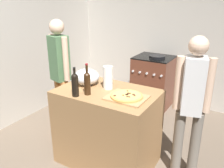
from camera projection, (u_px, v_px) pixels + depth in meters
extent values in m
cube|color=#6B5B4C|center=(131.00, 135.00, 3.48)|extent=(4.12, 3.46, 0.02)
cube|color=#BCB7AD|center=(171.00, 32.00, 4.22)|extent=(4.12, 0.10, 2.60)
cube|color=#BCB7AD|center=(34.00, 35.00, 3.90)|extent=(0.10, 3.46, 2.60)
cube|color=#9E7247|center=(108.00, 127.00, 2.79)|extent=(1.10, 0.72, 0.92)
cube|color=tan|center=(127.00, 98.00, 2.43)|extent=(0.40, 0.32, 0.02)
cylinder|color=tan|center=(127.00, 96.00, 2.43)|extent=(0.33, 0.33, 0.02)
cylinder|color=#EAC660|center=(127.00, 95.00, 2.42)|extent=(0.29, 0.29, 0.00)
cylinder|color=brown|center=(127.00, 94.00, 2.43)|extent=(0.02, 0.02, 0.01)
cylinder|color=brown|center=(127.00, 97.00, 2.38)|extent=(0.03, 0.03, 0.01)
cylinder|color=brown|center=(135.00, 96.00, 2.40)|extent=(0.02, 0.02, 0.01)
cylinder|color=brown|center=(123.00, 95.00, 2.41)|extent=(0.02, 0.02, 0.01)
cylinder|color=brown|center=(127.00, 95.00, 2.42)|extent=(0.03, 0.03, 0.01)
cylinder|color=brown|center=(128.00, 91.00, 2.51)|extent=(0.02, 0.02, 0.01)
cylinder|color=brown|center=(129.00, 97.00, 2.37)|extent=(0.02, 0.02, 0.01)
cylinder|color=brown|center=(130.00, 93.00, 2.45)|extent=(0.02, 0.02, 0.01)
cylinder|color=brown|center=(127.00, 95.00, 2.42)|extent=(0.03, 0.03, 0.01)
cylinder|color=brown|center=(115.00, 96.00, 2.40)|extent=(0.03, 0.03, 0.01)
cylinder|color=brown|center=(128.00, 93.00, 2.46)|extent=(0.03, 0.03, 0.01)
cylinder|color=brown|center=(133.00, 94.00, 2.43)|extent=(0.03, 0.03, 0.01)
cylinder|color=#B2B2B7|center=(87.00, 84.00, 2.83)|extent=(0.13, 0.13, 0.01)
ellipsoid|color=silver|center=(86.00, 77.00, 2.80)|extent=(0.31, 0.31, 0.18)
cylinder|color=white|center=(108.00, 78.00, 2.66)|extent=(0.11, 0.11, 0.26)
cylinder|color=#997551|center=(108.00, 77.00, 2.66)|extent=(0.03, 0.03, 0.26)
cylinder|color=black|center=(75.00, 87.00, 2.46)|extent=(0.07, 0.07, 0.21)
sphere|color=black|center=(75.00, 77.00, 2.43)|extent=(0.07, 0.07, 0.07)
cylinder|color=black|center=(74.00, 72.00, 2.41)|extent=(0.03, 0.03, 0.07)
cylinder|color=black|center=(74.00, 68.00, 2.39)|extent=(0.03, 0.03, 0.01)
cylinder|color=#331E0F|center=(87.00, 85.00, 2.51)|extent=(0.07, 0.07, 0.21)
sphere|color=#331E0F|center=(87.00, 76.00, 2.47)|extent=(0.07, 0.07, 0.07)
cylinder|color=#331E0F|center=(87.00, 69.00, 2.45)|extent=(0.03, 0.03, 0.10)
cylinder|color=maroon|center=(87.00, 64.00, 2.43)|extent=(0.03, 0.03, 0.01)
cube|color=brown|center=(153.00, 83.00, 4.25)|extent=(0.63, 0.57, 0.90)
cube|color=black|center=(154.00, 57.00, 4.09)|extent=(0.63, 0.57, 0.02)
cylinder|color=silver|center=(133.00, 71.00, 4.05)|extent=(0.04, 0.02, 0.04)
cylinder|color=silver|center=(140.00, 72.00, 3.99)|extent=(0.04, 0.02, 0.04)
cylinder|color=silver|center=(147.00, 73.00, 3.93)|extent=(0.04, 0.02, 0.04)
cylinder|color=silver|center=(154.00, 75.00, 3.86)|extent=(0.04, 0.02, 0.04)
cylinder|color=silver|center=(161.00, 76.00, 3.80)|extent=(0.04, 0.02, 0.04)
cylinder|color=black|center=(157.00, 57.00, 4.01)|extent=(0.27, 0.27, 0.04)
cylinder|color=#D88C4C|center=(60.00, 104.00, 3.52)|extent=(0.11, 0.11, 0.81)
cylinder|color=#D88C4C|center=(66.00, 108.00, 3.41)|extent=(0.11, 0.11, 0.81)
cube|color=#4C724C|center=(59.00, 58.00, 3.21)|extent=(0.27, 0.25, 0.61)
cylinder|color=beige|center=(53.00, 55.00, 3.32)|extent=(0.08, 0.08, 0.58)
cylinder|color=beige|center=(66.00, 59.00, 3.10)|extent=(0.08, 0.08, 0.58)
sphere|color=beige|center=(57.00, 27.00, 3.07)|extent=(0.20, 0.20, 0.20)
cylinder|color=slate|center=(195.00, 146.00, 2.57)|extent=(0.11, 0.11, 0.78)
cylinder|color=slate|center=(178.00, 143.00, 2.61)|extent=(0.11, 0.11, 0.78)
cube|color=silver|center=(194.00, 86.00, 2.35)|extent=(0.25, 0.25, 0.58)
cylinder|color=beige|center=(210.00, 86.00, 2.31)|extent=(0.08, 0.08, 0.56)
cylinder|color=beige|center=(178.00, 83.00, 2.38)|extent=(0.08, 0.08, 0.56)
sphere|color=beige|center=(199.00, 46.00, 2.21)|extent=(0.19, 0.19, 0.19)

